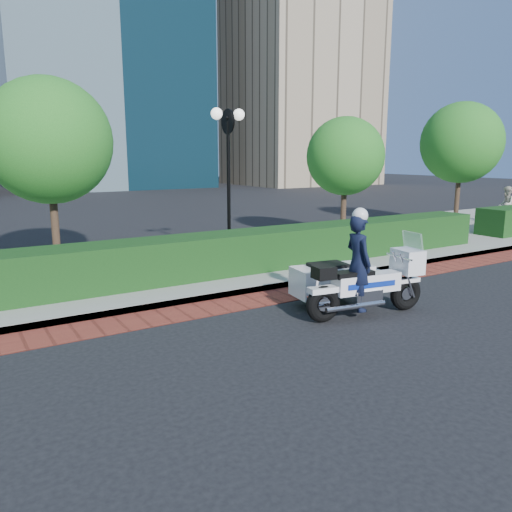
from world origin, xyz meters
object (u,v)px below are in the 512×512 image
tree_c (345,156)px  tree_d (461,143)px  lamppost (228,160)px  tree_b (48,141)px  pedestrian (506,205)px  police_motorcycle (351,276)px

tree_c → tree_d: bearing=0.0°
tree_c → tree_d: tree_d is taller
lamppost → tree_d: (12.00, 1.30, 0.65)m
tree_b → pedestrian: bearing=-3.4°
tree_c → pedestrian: bearing=-7.3°
police_motorcycle → tree_c: bearing=58.2°
tree_b → tree_c: (10.00, -0.00, -0.39)m
lamppost → pedestrian: lamppost is taller
pedestrian → tree_d: bearing=-58.3°
pedestrian → police_motorcycle: bearing=-7.2°
tree_c → tree_d: (6.50, 0.00, 0.56)m
tree_c → tree_b: bearing=180.0°
tree_b → tree_c: bearing=-0.0°
police_motorcycle → tree_d: bearing=37.3°
tree_b → pedestrian: size_ratio=3.01×
tree_b → police_motorcycle: 8.38m
tree_b → police_motorcycle: size_ratio=1.86×
tree_c → pedestrian: (8.41, -1.08, -2.09)m
tree_d → pedestrian: size_ratio=3.18×
lamppost → tree_c: 5.65m
tree_b → pedestrian: tree_b is taller
tree_c → police_motorcycle: size_ratio=1.64×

